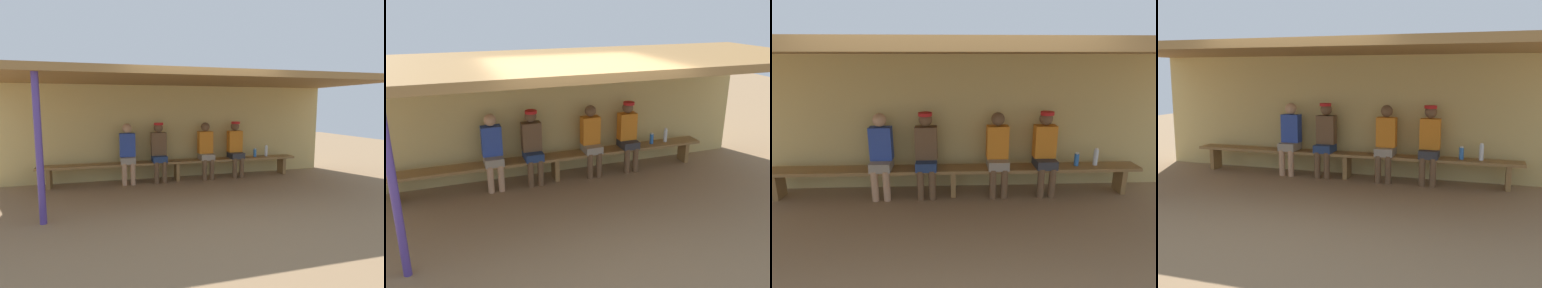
# 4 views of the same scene
# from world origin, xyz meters

# --- Properties ---
(ground_plane) EXTENTS (24.00, 24.00, 0.00)m
(ground_plane) POSITION_xyz_m (0.00, 0.00, 0.00)
(ground_plane) COLOR #8C6D4C
(back_wall) EXTENTS (8.00, 0.20, 2.20)m
(back_wall) POSITION_xyz_m (0.00, 2.00, 1.10)
(back_wall) COLOR tan
(back_wall) RESTS_ON ground
(dugout_roof) EXTENTS (8.00, 2.80, 0.12)m
(dugout_roof) POSITION_xyz_m (0.00, 0.70, 2.26)
(dugout_roof) COLOR olive
(dugout_roof) RESTS_ON back_wall
(support_post) EXTENTS (0.10, 0.10, 2.20)m
(support_post) POSITION_xyz_m (-2.48, -0.55, 1.10)
(support_post) COLOR #4C388C
(support_post) RESTS_ON ground
(bench) EXTENTS (6.00, 0.36, 0.46)m
(bench) POSITION_xyz_m (0.00, 1.55, 0.39)
(bench) COLOR olive
(bench) RESTS_ON ground
(player_with_sunglasses) EXTENTS (0.34, 0.42, 1.34)m
(player_with_sunglasses) POSITION_xyz_m (-1.12, 1.55, 0.73)
(player_with_sunglasses) COLOR gray
(player_with_sunglasses) RESTS_ON ground
(player_in_red) EXTENTS (0.34, 0.42, 1.34)m
(player_in_red) POSITION_xyz_m (-0.42, 1.55, 0.75)
(player_in_red) COLOR navy
(player_in_red) RESTS_ON ground
(player_shirtless_tan) EXTENTS (0.34, 0.42, 1.34)m
(player_shirtless_tan) POSITION_xyz_m (0.71, 1.55, 0.73)
(player_shirtless_tan) COLOR gray
(player_shirtless_tan) RESTS_ON ground
(player_near_post) EXTENTS (0.34, 0.42, 1.34)m
(player_near_post) POSITION_xyz_m (1.47, 1.55, 0.75)
(player_near_post) COLOR #333338
(player_near_post) RESTS_ON ground
(water_bottle_green) EXTENTS (0.08, 0.08, 0.22)m
(water_bottle_green) POSITION_xyz_m (2.00, 1.56, 0.56)
(water_bottle_green) COLOR blue
(water_bottle_green) RESTS_ON bench
(water_bottle_clear) EXTENTS (0.07, 0.07, 0.28)m
(water_bottle_clear) POSITION_xyz_m (2.31, 1.58, 0.60)
(water_bottle_clear) COLOR silver
(water_bottle_clear) RESTS_ON bench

